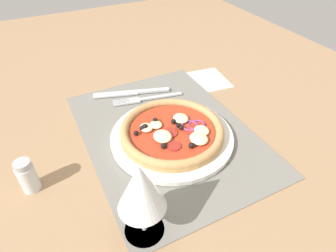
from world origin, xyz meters
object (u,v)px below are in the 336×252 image
object	(u,v)px
fork	(144,99)
plate	(170,137)
pizza	(171,131)
wine_glass	(141,189)
pepper_shaker	(27,176)
knife	(131,93)
napkin	(207,80)

from	to	relation	value
fork	plate	bearing A→B (deg)	98.37
pizza	wine_glass	world-z (taller)	wine_glass
pizza	fork	world-z (taller)	pizza
fork	pepper_shaker	size ratio (longest dim) A/B	2.68
fork	knife	bearing A→B (deg)	-53.82
plate	napkin	bearing A→B (deg)	-49.61
napkin	pizza	bearing A→B (deg)	130.62
pizza	plate	bearing A→B (deg)	44.75
fork	knife	xyz separation A→B (cm)	(4.27, 1.97, 0.03)
fork	wine_glass	distance (cm)	37.70
napkin	fork	bearing A→B (deg)	94.30
wine_glass	napkin	xyz separation A→B (cm)	(35.08, -34.43, -10.15)
pizza	fork	size ratio (longest dim) A/B	1.23
pizza	knife	size ratio (longest dim) A/B	1.13
plate	pepper_shaker	world-z (taller)	pepper_shaker
wine_glass	napkin	world-z (taller)	wine_glass
knife	wine_glass	xyz separation A→B (cm)	(-37.82, 12.22, 9.68)
pizza	fork	bearing A→B (deg)	-2.77
knife	pepper_shaker	bearing A→B (deg)	55.25
pepper_shaker	pizza	bearing A→B (deg)	-89.63
knife	napkin	size ratio (longest dim) A/B	1.65
pizza	napkin	size ratio (longest dim) A/B	1.85
plate	knife	size ratio (longest dim) A/B	1.35
wine_glass	pepper_shaker	bearing A→B (deg)	41.51
knife	napkin	bearing A→B (deg)	-169.51
pizza	napkin	world-z (taller)	pizza
pepper_shaker	knife	bearing A→B (deg)	-52.29
napkin	pepper_shaker	distance (cm)	52.69
fork	pepper_shaker	xyz separation A→B (cm)	(-16.71, 29.10, 2.63)
plate	pepper_shaker	xyz separation A→B (cm)	(-0.26, 28.22, 2.31)
plate	fork	xyz separation A→B (cm)	(16.44, -0.88, -0.32)
knife	pepper_shaker	size ratio (longest dim) A/B	2.92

